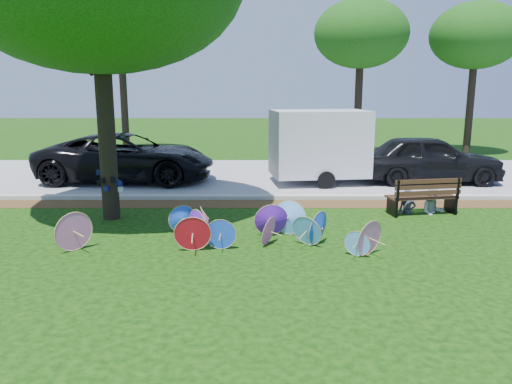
{
  "coord_description": "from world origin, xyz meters",
  "views": [
    {
      "loc": [
        0.51,
        -9.77,
        3.4
      ],
      "look_at": [
        0.5,
        2.0,
        0.9
      ],
      "focal_mm": 35.0,
      "sensor_mm": 36.0,
      "label": 1
    }
  ],
  "objects_px": {
    "black_van": "(127,158)",
    "person_right": "(434,189)",
    "parasol_pile": "(241,228)",
    "person_left": "(408,190)",
    "park_bench": "(421,196)",
    "cargo_trailer": "(319,143)",
    "dark_pickup": "(429,159)"
  },
  "relations": [
    {
      "from": "dark_pickup",
      "to": "person_right",
      "type": "distance_m",
      "value": 4.66
    },
    {
      "from": "parasol_pile",
      "to": "park_bench",
      "type": "xyz_separation_m",
      "value": [
        4.82,
        2.7,
        0.12
      ]
    },
    {
      "from": "parasol_pile",
      "to": "black_van",
      "type": "distance_m",
      "value": 8.62
    },
    {
      "from": "black_van",
      "to": "park_bench",
      "type": "distance_m",
      "value": 10.32
    },
    {
      "from": "park_bench",
      "to": "person_right",
      "type": "distance_m",
      "value": 0.39
    },
    {
      "from": "black_van",
      "to": "dark_pickup",
      "type": "distance_m",
      "value": 10.88
    },
    {
      "from": "black_van",
      "to": "park_bench",
      "type": "relative_size",
      "value": 3.26
    },
    {
      "from": "cargo_trailer",
      "to": "park_bench",
      "type": "relative_size",
      "value": 1.7
    },
    {
      "from": "dark_pickup",
      "to": "person_right",
      "type": "height_order",
      "value": "dark_pickup"
    },
    {
      "from": "cargo_trailer",
      "to": "park_bench",
      "type": "height_order",
      "value": "cargo_trailer"
    },
    {
      "from": "parasol_pile",
      "to": "black_van",
      "type": "xyz_separation_m",
      "value": [
        -4.36,
        7.42,
        0.49
      ]
    },
    {
      "from": "person_left",
      "to": "person_right",
      "type": "distance_m",
      "value": 0.7
    },
    {
      "from": "parasol_pile",
      "to": "park_bench",
      "type": "height_order",
      "value": "park_bench"
    },
    {
      "from": "black_van",
      "to": "person_right",
      "type": "bearing_deg",
      "value": -113.89
    },
    {
      "from": "dark_pickup",
      "to": "park_bench",
      "type": "bearing_deg",
      "value": 159.83
    },
    {
      "from": "black_van",
      "to": "cargo_trailer",
      "type": "height_order",
      "value": "cargo_trailer"
    },
    {
      "from": "park_bench",
      "to": "cargo_trailer",
      "type": "bearing_deg",
      "value": 107.4
    },
    {
      "from": "person_left",
      "to": "dark_pickup",
      "type": "bearing_deg",
      "value": 85.83
    },
    {
      "from": "person_right",
      "to": "black_van",
      "type": "bearing_deg",
      "value": 156.81
    },
    {
      "from": "person_left",
      "to": "park_bench",
      "type": "bearing_deg",
      "value": 12.44
    },
    {
      "from": "cargo_trailer",
      "to": "person_left",
      "type": "bearing_deg",
      "value": -73.49
    },
    {
      "from": "person_right",
      "to": "park_bench",
      "type": "bearing_deg",
      "value": -168.95
    },
    {
      "from": "black_van",
      "to": "dark_pickup",
      "type": "bearing_deg",
      "value": -88.9
    },
    {
      "from": "parasol_pile",
      "to": "person_left",
      "type": "bearing_deg",
      "value": 31.62
    },
    {
      "from": "cargo_trailer",
      "to": "park_bench",
      "type": "bearing_deg",
      "value": -69.98
    },
    {
      "from": "black_van",
      "to": "person_right",
      "type": "relative_size",
      "value": 4.72
    },
    {
      "from": "parasol_pile",
      "to": "black_van",
      "type": "height_order",
      "value": "black_van"
    },
    {
      "from": "cargo_trailer",
      "to": "person_left",
      "type": "height_order",
      "value": "cargo_trailer"
    },
    {
      "from": "cargo_trailer",
      "to": "person_right",
      "type": "relative_size",
      "value": 2.46
    },
    {
      "from": "park_bench",
      "to": "person_left",
      "type": "height_order",
      "value": "person_left"
    },
    {
      "from": "park_bench",
      "to": "person_right",
      "type": "relative_size",
      "value": 1.45
    },
    {
      "from": "parasol_pile",
      "to": "person_left",
      "type": "height_order",
      "value": "person_left"
    }
  ]
}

